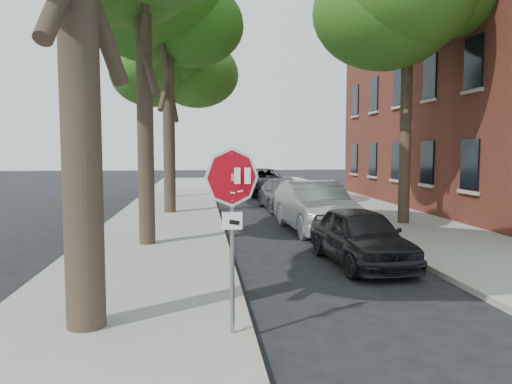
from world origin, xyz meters
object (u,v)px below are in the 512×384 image
stop_sign (232,204)px  car_d (263,182)px  tree_far (170,66)px  car_c (284,194)px  tree_mid_b (167,18)px  car_a (361,236)px  car_b (315,207)px  tree_right (406,18)px

stop_sign → car_d: bearing=81.7°
tree_far → car_c: (5.32, -5.90, -6.52)m
stop_sign → car_c: stop_sign is taller
tree_mid_b → car_d: tree_mid_b is taller
car_a → car_b: size_ratio=0.79×
tree_mid_b → tree_right: bearing=-25.5°
car_a → car_d: size_ratio=0.70×
tree_far → stop_sign: bearing=-84.5°
tree_right → car_a: tree_right is taller
stop_sign → tree_far: bearing=95.5°
car_b → car_d: car_b is taller
tree_mid_b → car_d: 12.19m
car_a → car_b: car_b is taller
tree_mid_b → tree_right: (8.40, -4.01, -0.78)m
stop_sign → car_b: stop_sign is taller
tree_right → car_a: 9.31m
car_b → car_c: (0.00, 6.03, -0.14)m
tree_right → car_a: size_ratio=2.37×
stop_sign → car_c: (3.30, 15.23, -1.26)m
tree_mid_b → car_b: size_ratio=2.07×
tree_mid_b → car_a: (5.02, -9.72, -7.32)m
tree_right → car_d: (-3.39, 12.47, -6.43)m
car_b → car_d: (-0.02, 13.40, -0.04)m
tree_mid_b → car_c: tree_mid_b is taller
tree_right → car_c: bearing=123.5°
car_b → car_c: bearing=86.6°
tree_mid_b → car_b: bearing=-44.5°
car_a → car_d: (-0.02, 18.18, 0.12)m
stop_sign → car_d: size_ratio=0.46×
car_c → car_d: 7.38m
tree_right → car_b: bearing=-164.6°
tree_far → tree_right: same height
tree_mid_b → car_d: (5.01, 8.46, -7.21)m
tree_right → car_b: tree_right is taller
tree_mid_b → tree_far: 7.04m
tree_mid_b → car_a: tree_mid_b is taller
car_c → car_a: bearing=-91.7°
stop_sign → car_b: size_ratio=0.52×
tree_mid_b → stop_sign: bearing=-83.1°
stop_sign → car_c: bearing=77.8°
car_b → tree_right: bearing=12.0°
stop_sign → tree_right: tree_right is taller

